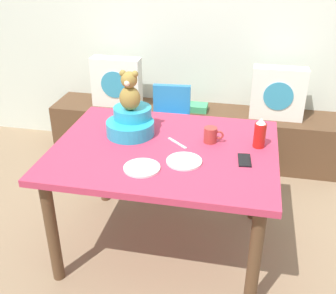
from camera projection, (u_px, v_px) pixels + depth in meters
The scene contains 16 objects.
ground_plane at pixel (165, 244), 2.78m from camera, with size 8.00×8.00×0.00m, color #8C7256.
back_wall at pixel (202, 7), 3.50m from camera, with size 4.40×0.10×2.60m, color silver.
window_bench at pixel (194, 133), 3.77m from camera, with size 2.60×0.44×0.46m, color brown.
pillow_floral_left at pixel (117, 82), 3.67m from camera, with size 0.44×0.15×0.44m.
pillow_floral_right at pixel (278, 93), 3.42m from camera, with size 0.44×0.15×0.44m.
book_stack at pixel (196, 107), 3.65m from camera, with size 0.20×0.14×0.06m, color #40A469.
dining_table at pixel (165, 161), 2.48m from camera, with size 1.32×1.03×0.74m.
highchair at pixel (170, 123), 3.28m from camera, with size 0.34×0.47×0.79m.
infant_seat_teal at pixel (131, 123), 2.58m from camera, with size 0.30×0.33×0.16m.
teddy_bear at pixel (130, 92), 2.48m from camera, with size 0.13×0.12×0.25m.
ketchup_bottle at pixel (260, 133), 2.40m from camera, with size 0.07×0.07×0.18m.
coffee_mug at pixel (211, 135), 2.48m from camera, with size 0.12×0.08×0.09m.
dinner_plate_near at pixel (184, 161), 2.28m from camera, with size 0.20×0.20×0.01m, color white.
dinner_plate_far at pixel (142, 168), 2.21m from camera, with size 0.20×0.20×0.01m, color white.
cell_phone at pixel (244, 160), 2.29m from camera, with size 0.07×0.14×0.01m, color black.
table_fork at pixel (177, 143), 2.48m from camera, with size 0.02×0.17×0.01m, color silver.
Camera 1 is at (0.46, -2.11, 1.88)m, focal length 43.92 mm.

